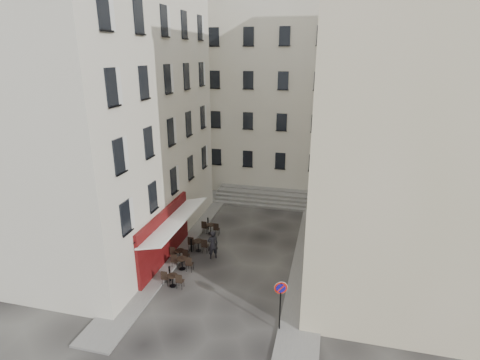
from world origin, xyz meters
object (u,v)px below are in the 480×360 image
(no_parking_sign, at_px, (281,297))
(bistro_table_a, at_px, (173,279))
(bistro_table_b, at_px, (182,262))
(pedestrian, at_px, (213,245))

(no_parking_sign, bearing_deg, bistro_table_a, 143.50)
(no_parking_sign, bearing_deg, bistro_table_b, 130.97)
(bistro_table_b, height_order, pedestrian, pedestrian)
(bistro_table_a, bearing_deg, pedestrian, 70.72)
(no_parking_sign, xyz_separation_m, bistro_table_a, (-6.40, 2.14, -1.44))
(bistro_table_a, relative_size, bistro_table_b, 0.94)
(bistro_table_b, bearing_deg, no_parking_sign, -31.00)
(no_parking_sign, distance_m, bistro_table_a, 6.91)
(no_parking_sign, distance_m, bistro_table_b, 7.78)
(pedestrian, bearing_deg, bistro_table_a, 36.78)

